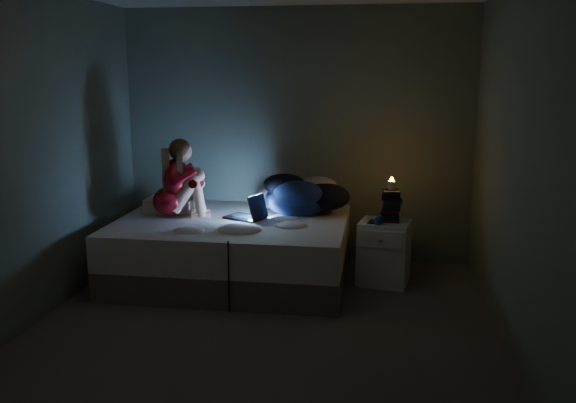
% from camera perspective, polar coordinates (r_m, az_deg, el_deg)
% --- Properties ---
extents(floor, '(3.60, 3.80, 0.02)m').
position_cam_1_polar(floor, '(4.81, -2.41, -11.98)').
color(floor, '#4A413E').
rests_on(floor, ground).
extents(wall_back, '(3.60, 0.02, 2.60)m').
position_cam_1_polar(wall_back, '(6.31, 0.78, 6.18)').
color(wall_back, '#596550').
rests_on(wall_back, ground).
extents(wall_front, '(3.60, 0.02, 2.60)m').
position_cam_1_polar(wall_front, '(2.63, -10.56, -2.50)').
color(wall_front, '#596550').
rests_on(wall_front, ground).
extents(wall_left, '(0.02, 3.80, 2.60)m').
position_cam_1_polar(wall_left, '(5.10, -22.98, 3.81)').
color(wall_left, '#596550').
rests_on(wall_left, ground).
extents(wall_right, '(0.02, 3.80, 2.60)m').
position_cam_1_polar(wall_right, '(4.46, 20.93, 2.90)').
color(wall_right, '#596550').
rests_on(wall_right, ground).
extents(bed, '(2.14, 1.61, 0.59)m').
position_cam_1_polar(bed, '(5.82, -5.24, -4.50)').
color(bed, beige).
rests_on(bed, ground).
extents(pillow, '(0.47, 0.33, 0.14)m').
position_cam_1_polar(pillow, '(6.14, -10.93, -0.28)').
color(pillow, silver).
rests_on(pillow, bed).
extents(woman, '(0.55, 0.45, 0.76)m').
position_cam_1_polar(woman, '(5.82, -11.21, 2.15)').
color(woman, '#710506').
rests_on(woman, bed).
extents(laptop, '(0.43, 0.38, 0.25)m').
position_cam_1_polar(laptop, '(5.73, -4.11, -0.37)').
color(laptop, black).
rests_on(laptop, bed).
extents(clothes_pile, '(0.75, 0.64, 0.41)m').
position_cam_1_polar(clothes_pile, '(5.92, 0.85, 0.83)').
color(clothes_pile, '#17174C').
rests_on(clothes_pile, bed).
extents(nightstand, '(0.51, 0.47, 0.60)m').
position_cam_1_polar(nightstand, '(5.74, 9.04, -4.78)').
color(nightstand, silver).
rests_on(nightstand, ground).
extents(book_stack, '(0.19, 0.25, 0.29)m').
position_cam_1_polar(book_stack, '(5.69, 9.66, -0.34)').
color(book_stack, black).
rests_on(book_stack, nightstand).
extents(candle, '(0.07, 0.07, 0.08)m').
position_cam_1_polar(candle, '(5.65, 9.73, 1.51)').
color(candle, beige).
rests_on(candle, book_stack).
extents(phone, '(0.07, 0.14, 0.01)m').
position_cam_1_polar(phone, '(5.60, 8.10, -1.96)').
color(phone, black).
rests_on(phone, nightstand).
extents(blue_orb, '(0.08, 0.08, 0.08)m').
position_cam_1_polar(blue_orb, '(5.52, 8.83, -1.82)').
color(blue_orb, navy).
rests_on(blue_orb, nightstand).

